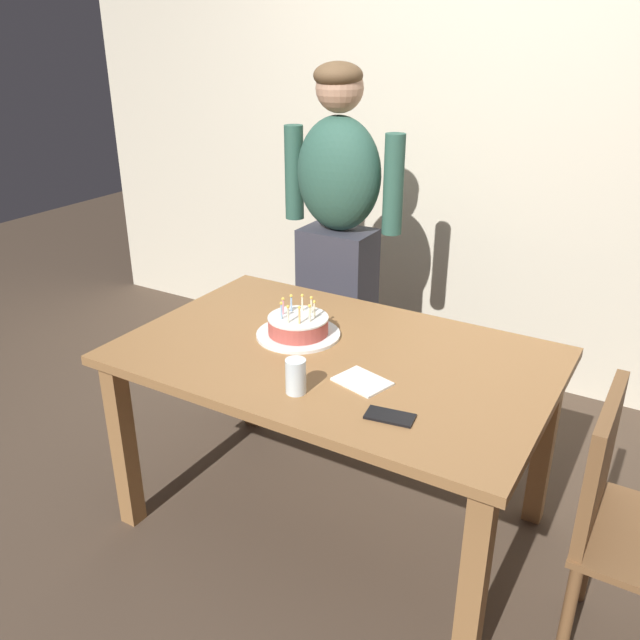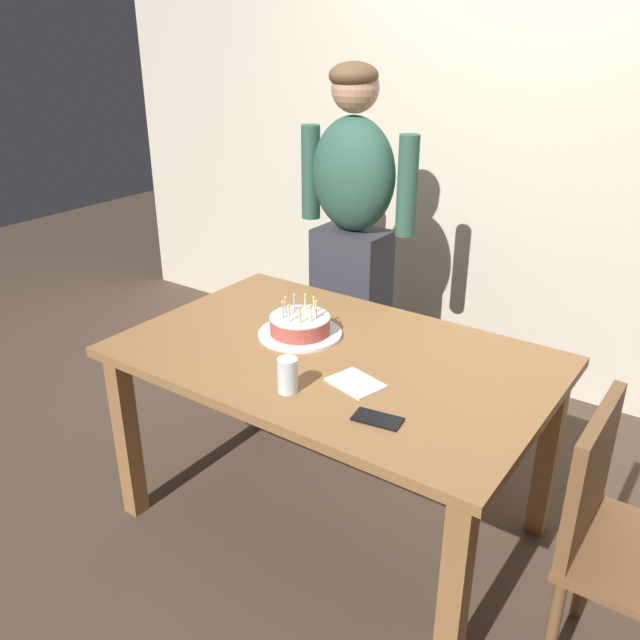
{
  "view_description": "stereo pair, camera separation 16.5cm",
  "coord_description": "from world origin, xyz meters",
  "px_view_note": "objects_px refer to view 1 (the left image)",
  "views": [
    {
      "loc": [
        1.02,
        -1.82,
        1.79
      ],
      "look_at": [
        -0.07,
        0.02,
        0.84
      ],
      "focal_mm": 37.09,
      "sensor_mm": 36.0,
      "label": 1
    },
    {
      "loc": [
        1.16,
        -1.73,
        1.79
      ],
      "look_at": [
        -0.07,
        0.02,
        0.84
      ],
      "focal_mm": 37.09,
      "sensor_mm": 36.0,
      "label": 2
    }
  ],
  "objects_px": {
    "birthday_cake": "(298,327)",
    "dining_chair": "(627,518)",
    "napkin_stack": "(362,382)",
    "water_glass_near": "(296,376)",
    "cell_phone": "(390,416)",
    "person_man_bearded": "(338,239)"
  },
  "relations": [
    {
      "from": "cell_phone",
      "to": "napkin_stack",
      "type": "relative_size",
      "value": 0.86
    },
    {
      "from": "cell_phone",
      "to": "person_man_bearded",
      "type": "bearing_deg",
      "value": 116.86
    },
    {
      "from": "cell_phone",
      "to": "person_man_bearded",
      "type": "xyz_separation_m",
      "value": [
        -0.79,
        1.1,
        0.13
      ]
    },
    {
      "from": "water_glass_near",
      "to": "napkin_stack",
      "type": "relative_size",
      "value": 0.68
    },
    {
      "from": "water_glass_near",
      "to": "cell_phone",
      "type": "height_order",
      "value": "water_glass_near"
    },
    {
      "from": "napkin_stack",
      "to": "dining_chair",
      "type": "relative_size",
      "value": 0.19
    },
    {
      "from": "person_man_bearded",
      "to": "cell_phone",
      "type": "bearing_deg",
      "value": 125.73
    },
    {
      "from": "napkin_stack",
      "to": "dining_chair",
      "type": "distance_m",
      "value": 0.86
    },
    {
      "from": "napkin_stack",
      "to": "dining_chair",
      "type": "bearing_deg",
      "value": 3.21
    },
    {
      "from": "cell_phone",
      "to": "birthday_cake",
      "type": "bearing_deg",
      "value": 138.74
    },
    {
      "from": "person_man_bearded",
      "to": "water_glass_near",
      "type": "bearing_deg",
      "value": 113.02
    },
    {
      "from": "napkin_stack",
      "to": "person_man_bearded",
      "type": "bearing_deg",
      "value": 123.2
    },
    {
      "from": "water_glass_near",
      "to": "person_man_bearded",
      "type": "bearing_deg",
      "value": 113.02
    },
    {
      "from": "birthday_cake",
      "to": "dining_chair",
      "type": "xyz_separation_m",
      "value": [
        1.2,
        -0.15,
        -0.26
      ]
    },
    {
      "from": "water_glass_near",
      "to": "person_man_bearded",
      "type": "relative_size",
      "value": 0.07
    },
    {
      "from": "water_glass_near",
      "to": "dining_chair",
      "type": "distance_m",
      "value": 1.04
    },
    {
      "from": "birthday_cake",
      "to": "napkin_stack",
      "type": "bearing_deg",
      "value": -27.84
    },
    {
      "from": "person_man_bearded",
      "to": "dining_chair",
      "type": "bearing_deg",
      "value": 147.97
    },
    {
      "from": "birthday_cake",
      "to": "water_glass_near",
      "type": "distance_m",
      "value": 0.42
    },
    {
      "from": "birthday_cake",
      "to": "person_man_bearded",
      "type": "xyz_separation_m",
      "value": [
        -0.26,
        0.76,
        0.1
      ]
    },
    {
      "from": "cell_phone",
      "to": "napkin_stack",
      "type": "xyz_separation_m",
      "value": [
        -0.17,
        0.14,
        0.0
      ]
    },
    {
      "from": "water_glass_near",
      "to": "person_man_bearded",
      "type": "xyz_separation_m",
      "value": [
        -0.47,
        1.12,
        0.08
      ]
    }
  ]
}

